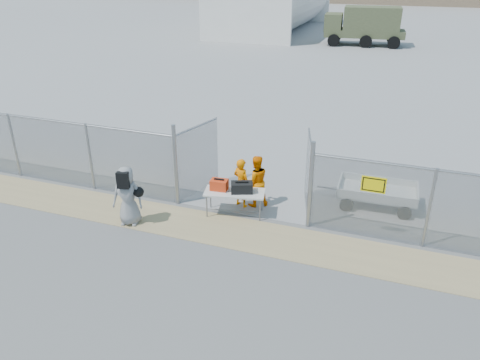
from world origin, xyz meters
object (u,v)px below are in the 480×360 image
at_px(security_worker_left, 241,183).
at_px(visitor, 128,196).
at_px(folding_table, 235,203).
at_px(utility_trailer, 377,194).
at_px(security_worker_right, 256,181).

height_order(security_worker_left, visitor, visitor).
distance_m(folding_table, utility_trailer, 4.29).
bearing_deg(visitor, utility_trailer, 15.15).
bearing_deg(utility_trailer, security_worker_right, -162.28).
xyz_separation_m(folding_table, security_worker_left, (0.01, 0.55, 0.39)).
height_order(security_worker_left, security_worker_right, security_worker_right).
distance_m(folding_table, security_worker_right, 0.94).
bearing_deg(utility_trailer, security_worker_left, -161.55).
distance_m(security_worker_right, utility_trailer, 3.65).
bearing_deg(utility_trailer, folding_table, -154.65).
relative_size(security_worker_left, security_worker_right, 0.96).
height_order(visitor, utility_trailer, visitor).
bearing_deg(security_worker_left, folding_table, 108.86).
bearing_deg(utility_trailer, visitor, -153.67).
relative_size(security_worker_left, visitor, 0.89).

